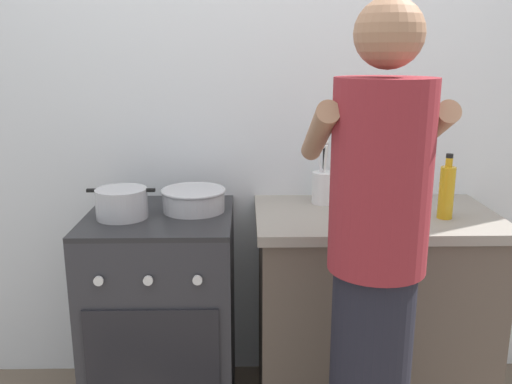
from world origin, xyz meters
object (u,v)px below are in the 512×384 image
object	(u,v)px
utensil_crock	(323,182)
oil_bottle	(447,191)
person	(375,279)
spice_bottle	(393,201)
mixing_bowl	(194,199)
pot	(122,203)
stove_range	(164,314)

from	to	relation	value
utensil_crock	oil_bottle	xyz separation A→B (m)	(0.46, -0.23, 0.01)
oil_bottle	person	distance (m)	0.67
spice_bottle	utensil_crock	bearing A→B (deg)	155.00
mixing_bowl	spice_bottle	world-z (taller)	mixing_bowl
spice_bottle	oil_bottle	xyz separation A→B (m)	(0.18, -0.10, 0.07)
pot	oil_bottle	distance (m)	1.30
person	oil_bottle	bearing A→B (deg)	52.32
oil_bottle	person	xyz separation A→B (m)	(-0.40, -0.52, -0.15)
spice_bottle	stove_range	bearing A→B (deg)	-178.28
utensil_crock	oil_bottle	world-z (taller)	utensil_crock
pot	spice_bottle	size ratio (longest dim) A/B	3.09
pot	mixing_bowl	world-z (taller)	pot
pot	spice_bottle	distance (m)	1.12
pot	mixing_bowl	bearing A→B (deg)	18.40
stove_range	person	xyz separation A→B (m)	(0.76, -0.59, 0.41)
oil_bottle	person	bearing A→B (deg)	-127.68
stove_range	pot	bearing A→B (deg)	-162.96
pot	person	bearing A→B (deg)	-31.34
spice_bottle	person	distance (m)	0.66
mixing_bowl	person	world-z (taller)	person
utensil_crock	spice_bottle	world-z (taller)	utensil_crock
pot	spice_bottle	bearing A→B (deg)	3.70
stove_range	oil_bottle	distance (m)	1.29
pot	person	xyz separation A→B (m)	(0.90, -0.55, -0.10)
mixing_bowl	oil_bottle	distance (m)	1.03
oil_bottle	person	size ratio (longest dim) A/B	0.15
mixing_bowl	utensil_crock	xyz separation A→B (m)	(0.56, 0.11, 0.05)
stove_range	spice_bottle	world-z (taller)	spice_bottle
pot	oil_bottle	size ratio (longest dim) A/B	1.04
spice_bottle	pot	bearing A→B (deg)	-176.30
utensil_crock	oil_bottle	distance (m)	0.52
pot	mixing_bowl	xyz separation A→B (m)	(0.28, 0.09, -0.01)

